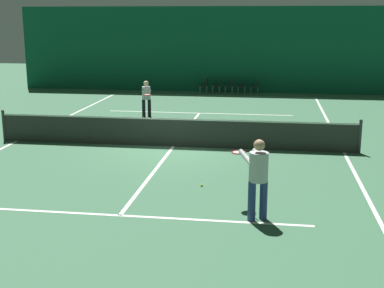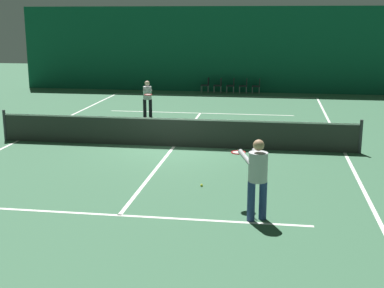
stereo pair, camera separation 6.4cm
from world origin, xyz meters
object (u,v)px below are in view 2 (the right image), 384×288
object	(u,v)px
courtside_chair_2	(232,85)
courtside_chair_4	(257,85)
player_near	(257,173)
player_far	(147,96)
tennis_net	(174,131)
tennis_ball	(202,185)
courtside_chair_0	(206,84)
courtside_chair_1	(219,84)
courtside_chair_3	(244,85)

from	to	relation	value
courtside_chair_2	courtside_chair_4	xyz separation A→B (m)	(1.44, 0.00, 0.00)
player_near	player_far	bearing A→B (deg)	-3.47
tennis_net	tennis_ball	xyz separation A→B (m)	(1.49, -4.12, -0.48)
courtside_chair_0	courtside_chair_4	xyz separation A→B (m)	(2.88, 0.00, 0.00)
player_far	courtside_chair_2	distance (m)	8.50
courtside_chair_1	courtside_chair_4	bearing A→B (deg)	90.00
courtside_chair_3	player_near	bearing A→B (deg)	4.03
tennis_net	courtside_chair_4	xyz separation A→B (m)	(2.29, 13.08, -0.03)
courtside_chair_2	player_far	bearing A→B (deg)	-20.35
courtside_chair_0	courtside_chair_2	distance (m)	1.44
player_near	courtside_chair_4	size ratio (longest dim) A/B	2.08
player_far	courtside_chair_2	world-z (taller)	player_far
courtside_chair_1	courtside_chair_2	distance (m)	0.72
tennis_ball	tennis_net	bearing A→B (deg)	109.85
tennis_net	courtside_chair_2	world-z (taller)	tennis_net
player_far	tennis_ball	xyz separation A→B (m)	(3.59, -9.23, -0.87)
courtside_chair_3	tennis_ball	size ratio (longest dim) A/B	12.73
courtside_chair_0	courtside_chair_2	xyz separation A→B (m)	(1.44, 0.00, 0.00)
player_far	courtside_chair_4	size ratio (longest dim) A/B	1.85
tennis_net	player_far	distance (m)	5.55
courtside_chair_1	courtside_chair_2	xyz separation A→B (m)	(0.72, 0.00, 0.00)
courtside_chair_1	tennis_ball	distance (m)	17.26
player_far	courtside_chair_3	size ratio (longest dim) A/B	1.85
courtside_chair_1	tennis_ball	bearing A→B (deg)	4.51
courtside_chair_1	tennis_net	bearing A→B (deg)	-0.57
courtside_chair_2	courtside_chair_3	bearing A→B (deg)	90.00
tennis_net	player_far	world-z (taller)	player_far
player_far	courtside_chair_2	size ratio (longest dim) A/B	1.85
player_far	tennis_ball	size ratio (longest dim) A/B	23.52
courtside_chair_2	courtside_chair_3	distance (m)	0.72
player_near	courtside_chair_1	world-z (taller)	player_near
courtside_chair_0	courtside_chair_4	world-z (taller)	same
courtside_chair_2	courtside_chair_3	size ratio (longest dim) A/B	1.00
courtside_chair_3	courtside_chair_0	bearing A→B (deg)	-90.00
courtside_chair_0	tennis_ball	bearing A→B (deg)	6.88
courtside_chair_3	courtside_chair_4	xyz separation A→B (m)	(0.72, 0.00, 0.00)
courtside_chair_2	tennis_net	bearing A→B (deg)	-3.72
courtside_chair_0	tennis_ball	world-z (taller)	courtside_chair_0
courtside_chair_4	player_near	bearing A→B (deg)	1.89
player_near	tennis_ball	bearing A→B (deg)	7.55
tennis_net	tennis_ball	size ratio (longest dim) A/B	181.82
tennis_net	courtside_chair_3	distance (m)	13.17
player_far	courtside_chair_3	xyz separation A→B (m)	(3.67, 7.96, -0.42)
tennis_net	courtside_chair_3	xyz separation A→B (m)	(1.57, 13.08, -0.03)
tennis_ball	player_far	bearing A→B (deg)	111.25
courtside_chair_0	courtside_chair_3	bearing A→B (deg)	90.00
player_far	tennis_ball	distance (m)	9.95
courtside_chair_2	player_near	bearing A→B (deg)	6.15
courtside_chair_1	player_near	bearing A→B (deg)	8.26
courtside_chair_3	player_far	bearing A→B (deg)	-24.76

